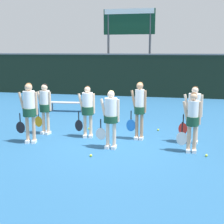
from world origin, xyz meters
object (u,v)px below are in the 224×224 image
(player_2, at_px, (192,118))
(tennis_ball_4, at_px, (206,155))
(tennis_ball_5, at_px, (89,128))
(player_6, at_px, (194,110))
(player_4, at_px, (87,108))
(player_5, at_px, (139,106))
(scoreboard, at_px, (129,29))
(player_1, at_px, (111,114))
(tennis_ball_1, at_px, (91,155))
(bench_courtside, at_px, (67,103))
(player_0, at_px, (29,107))
(tennis_ball_3, at_px, (158,130))
(player_3, at_px, (45,105))

(player_2, height_order, tennis_ball_4, player_2)
(player_2, distance_m, tennis_ball_5, 3.98)
(player_6, relative_size, tennis_ball_4, 26.10)
(player_4, height_order, player_5, player_5)
(player_2, bearing_deg, scoreboard, 106.99)
(player_1, relative_size, tennis_ball_5, 23.47)
(player_5, height_order, tennis_ball_5, player_5)
(player_2, relative_size, player_6, 0.96)
(player_1, height_order, tennis_ball_1, player_1)
(bench_courtside, bearing_deg, tennis_ball_5, -61.31)
(scoreboard, bearing_deg, bench_courtside, -103.35)
(bench_courtside, relative_size, tennis_ball_5, 25.22)
(player_0, relative_size, tennis_ball_3, 27.06)
(player_0, height_order, player_6, player_0)
(player_5, bearing_deg, tennis_ball_5, 160.41)
(tennis_ball_4, bearing_deg, tennis_ball_5, 151.46)
(scoreboard, distance_m, tennis_ball_3, 10.85)
(player_2, bearing_deg, tennis_ball_5, 152.26)
(player_0, distance_m, player_5, 3.31)
(scoreboard, distance_m, player_2, 12.79)
(tennis_ball_5, bearing_deg, player_6, -14.40)
(player_0, bearing_deg, tennis_ball_3, 20.71)
(bench_courtside, xyz_separation_m, tennis_ball_4, (5.77, -5.07, -0.34))
(player_0, distance_m, tennis_ball_4, 5.20)
(scoreboard, distance_m, player_1, 12.46)
(tennis_ball_1, relative_size, tennis_ball_4, 1.04)
(player_4, bearing_deg, tennis_ball_3, 21.99)
(player_0, relative_size, player_3, 1.08)
(player_6, bearing_deg, tennis_ball_1, -136.46)
(scoreboard, relative_size, player_3, 3.16)
(player_6, bearing_deg, player_4, -170.53)
(scoreboard, distance_m, tennis_ball_5, 10.84)
(player_0, bearing_deg, player_6, 1.02)
(tennis_ball_1, height_order, tennis_ball_4, tennis_ball_1)
(bench_courtside, height_order, player_2, player_2)
(player_0, xyz_separation_m, tennis_ball_1, (2.12, -0.84, -1.05))
(player_3, bearing_deg, tennis_ball_5, 45.89)
(player_2, relative_size, tennis_ball_5, 23.35)
(player_4, relative_size, tennis_ball_3, 24.66)
(player_5, xyz_separation_m, tennis_ball_4, (1.95, -1.24, -1.02))
(player_2, bearing_deg, tennis_ball_4, -38.33)
(player_5, xyz_separation_m, tennis_ball_5, (-1.88, 0.85, -1.02))
(player_1, bearing_deg, tennis_ball_3, 65.87)
(scoreboard, height_order, tennis_ball_4, scoreboard)
(player_0, relative_size, player_4, 1.10)
(player_1, xyz_separation_m, player_4, (-0.97, 0.97, -0.01))
(player_3, bearing_deg, player_0, -80.10)
(player_2, relative_size, tennis_ball_3, 24.66)
(bench_courtside, bearing_deg, tennis_ball_4, -45.67)
(tennis_ball_5, bearing_deg, player_3, -145.12)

